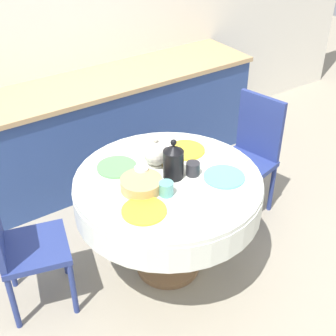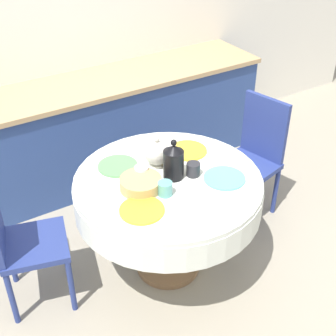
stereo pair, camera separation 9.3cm
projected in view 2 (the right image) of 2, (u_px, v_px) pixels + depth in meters
ground_plane at (168, 266)px, 3.31m from camera, size 12.00×12.00×0.00m
wall_back at (59, 23)px, 3.75m from camera, size 7.00×0.05×2.60m
kitchen_counter at (87, 133)px, 3.99m from camera, size 3.24×0.64×0.89m
dining_table at (168, 195)px, 2.96m from camera, size 1.19×1.19×0.76m
chair_left at (254, 153)px, 3.57m from camera, size 0.48×0.48×0.96m
chair_right at (18, 237)px, 2.79m from camera, size 0.49×0.49×0.96m
plate_near_left at (142, 210)px, 2.62m from camera, size 0.26×0.26×0.01m
cup_near_left at (165, 189)px, 2.73m from camera, size 0.09×0.09×0.09m
plate_near_right at (224, 178)px, 2.88m from camera, size 0.26×0.26×0.01m
cup_near_right at (193, 169)px, 2.90m from camera, size 0.09×0.09×0.09m
plate_far_left at (118, 166)px, 3.00m from camera, size 0.26×0.26×0.01m
cup_far_left at (142, 173)px, 2.87m from camera, size 0.09×0.09×0.09m
plate_far_right at (188, 150)px, 3.15m from camera, size 0.26×0.26×0.01m
cup_far_right at (168, 159)px, 3.00m from camera, size 0.09×0.09×0.09m
coffee_carafe at (173, 161)px, 2.85m from camera, size 0.13×0.13×0.27m
teapot at (157, 153)px, 2.97m from camera, size 0.22×0.16×0.21m
bread_basket at (141, 184)px, 2.78m from camera, size 0.25×0.25×0.07m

